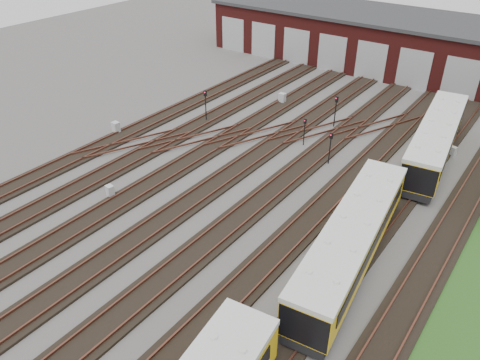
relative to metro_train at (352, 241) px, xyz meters
The scene contains 13 objects.
ground 10.58m from the metro_train, 163.91° to the right, with size 120.00×120.00×0.00m, color #403D3C.
track_network 10.58m from the metro_train, 167.27° to the right, with size 30.40×70.00×0.33m.
maintenance_shed 38.44m from the metro_train, 105.10° to the left, with size 51.00×12.50×6.35m.
metro_train is the anchor object (origin of this frame).
signal_mast_0 22.73m from the metro_train, 151.63° to the left, with size 0.30×0.28×3.15m.
signal_mast_1 19.53m from the metro_train, 119.03° to the left, with size 0.31×0.30×3.02m.
signal_mast_2 15.60m from the metro_train, 129.47° to the left, with size 0.23×0.22×2.49m.
signal_mast_3 12.35m from the metro_train, 122.51° to the left, with size 0.26×0.24×2.76m.
relay_cabinet_0 25.33m from the metro_train, behind, with size 0.67×0.56×1.11m, color #B4B7B9.
relay_cabinet_1 25.16m from the metro_train, 130.89° to the left, with size 0.66×0.55×1.10m, color #B4B7B9.
relay_cabinet_2 17.66m from the metro_train, 168.76° to the right, with size 0.56×0.47×0.93m, color #B4B7B9.
relay_cabinet_3 12.77m from the metro_train, 91.83° to the left, with size 0.66×0.55×1.11m, color #B4B7B9.
relay_cabinet_4 17.82m from the metro_train, 86.06° to the left, with size 0.51×0.43×0.86m, color #B4B7B9.
Camera 1 is at (17.23, -17.91, 19.21)m, focal length 35.00 mm.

